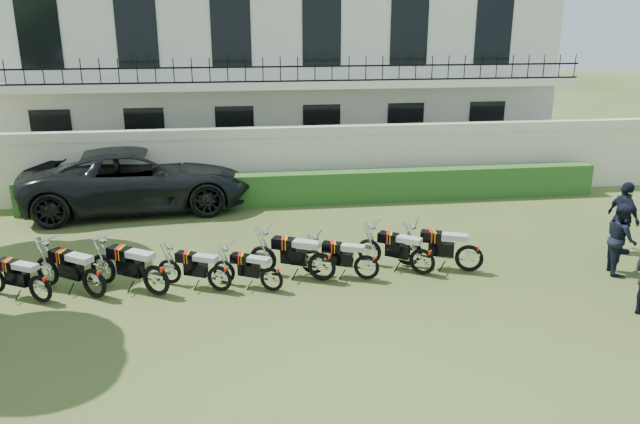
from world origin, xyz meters
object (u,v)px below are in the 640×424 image
object	(u,v)px
motorcycle_9	(470,252)
officer_5	(623,218)
motorcycle_1	(39,282)
motorcycle_6	(322,260)
motorcycle_7	(367,261)
motorcycle_8	(423,255)
motorcycle_3	(156,273)
motorcycle_4	(219,272)
officer_4	(621,238)
motorcycle_5	(272,274)
motorcycle_2	(93,276)
suv	(139,179)

from	to	relation	value
motorcycle_9	officer_5	xyz separation A→B (m)	(4.18, 0.72, 0.40)
motorcycle_1	motorcycle_9	size ratio (longest dim) A/B	0.87
motorcycle_6	motorcycle_7	bearing A→B (deg)	-68.09
motorcycle_8	motorcycle_3	bearing A→B (deg)	129.96
motorcycle_3	motorcycle_4	xyz separation A→B (m)	(1.31, 0.05, -0.08)
motorcycle_7	officer_4	distance (m)	5.84
motorcycle_5	motorcycle_6	bearing A→B (deg)	-42.71
motorcycle_2	motorcycle_7	xyz separation A→B (m)	(5.82, 0.17, -0.06)
motorcycle_5	motorcycle_4	bearing A→B (deg)	110.88
motorcycle_6	suv	bearing A→B (deg)	62.97
motorcycle_5	motorcycle_8	bearing A→B (deg)	-54.34
officer_4	motorcycle_7	bearing A→B (deg)	103.05
suv	officer_4	distance (m)	13.29
motorcycle_3	officer_4	world-z (taller)	officer_4
motorcycle_2	motorcycle_4	size ratio (longest dim) A/B	1.05
motorcycle_8	motorcycle_9	xyz separation A→B (m)	(1.11, 0.01, 0.03)
motorcycle_1	motorcycle_9	xyz separation A→B (m)	(9.29, 0.38, 0.04)
motorcycle_1	motorcycle_4	size ratio (longest dim) A/B	1.01
motorcycle_3	motorcycle_7	world-z (taller)	motorcycle_3
motorcycle_8	motorcycle_9	world-z (taller)	motorcycle_9
motorcycle_4	motorcycle_8	distance (m)	4.56
motorcycle_8	officer_4	bearing A→B (deg)	-58.83
motorcycle_4	officer_4	size ratio (longest dim) A/B	1.00
officer_4	motorcycle_4	bearing A→B (deg)	105.29
motorcycle_2	motorcycle_5	size ratio (longest dim) A/B	1.14
officer_4	officer_5	xyz separation A→B (m)	(0.79, 1.16, 0.08)
motorcycle_6	motorcycle_9	xyz separation A→B (m)	(3.42, 0.06, -0.01)
motorcycle_2	motorcycle_7	world-z (taller)	motorcycle_2
officer_4	motorcycle_2	bearing A→B (deg)	105.46
motorcycle_2	motorcycle_9	size ratio (longest dim) A/B	0.91
motorcycle_3	motorcycle_7	distance (m)	4.55
motorcycle_1	motorcycle_7	xyz separation A→B (m)	(6.87, 0.25, -0.01)
motorcycle_1	officer_5	size ratio (longest dim) A/B	0.92
motorcycle_3	officer_5	world-z (taller)	officer_5
motorcycle_4	motorcycle_7	distance (m)	3.24
motorcycle_8	suv	xyz separation A→B (m)	(-7.05, 6.14, 0.45)
motorcycle_4	officer_4	bearing A→B (deg)	-64.83
motorcycle_1	motorcycle_6	bearing A→B (deg)	-57.32
motorcycle_9	motorcycle_7	bearing A→B (deg)	115.81
motorcycle_9	suv	bearing A→B (deg)	76.03
motorcycle_3	motorcycle_8	xyz separation A→B (m)	(5.86, 0.34, -0.05)
motorcycle_4	officer_5	distance (m)	9.91
motorcycle_3	motorcycle_9	distance (m)	6.98
motorcycle_5	motorcycle_7	world-z (taller)	motorcycle_7
motorcycle_7	motorcycle_5	bearing A→B (deg)	121.02
motorcycle_8	officer_5	bearing A→B (deg)	-45.54
motorcycle_7	motorcycle_8	bearing A→B (deg)	-62.76
motorcycle_7	motorcycle_8	distance (m)	1.32
motorcycle_1	suv	world-z (taller)	suv
motorcycle_3	officer_5	bearing A→B (deg)	-51.85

